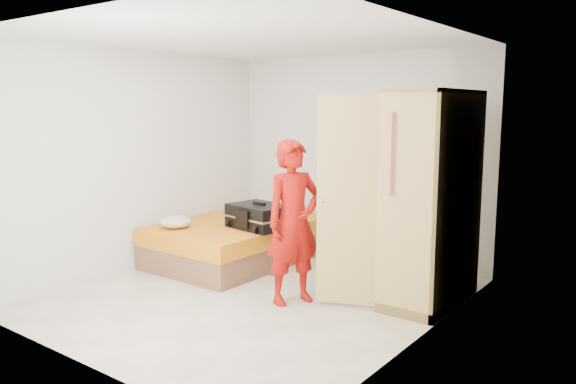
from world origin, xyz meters
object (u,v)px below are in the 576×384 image
Objects in this scene: suitcase at (259,216)px; round_cushion at (176,222)px; wardrobe at (425,204)px; person at (294,222)px; bed at (235,242)px.

suitcase is 2.10× the size of round_cushion.
wardrobe reaches higher than person.
round_cushion reaches higher than bed.
bed is 2.61m from wardrobe.
person is (-1.03, -0.77, -0.18)m from wardrobe.
person is at bearing -25.22° from suitcase.
round_cushion is (-0.80, -0.60, -0.07)m from suitcase.
round_cushion is at bearing -134.02° from suitcase.
bed is at bearing -179.67° from wardrobe.
round_cushion is at bearing -167.00° from wardrobe.
wardrobe is at bearing 13.00° from round_cushion.
suitcase is at bearing 79.30° from person.
person is 4.27× the size of round_cushion.
bed is 5.29× the size of round_cushion.
person reaches higher than round_cushion.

